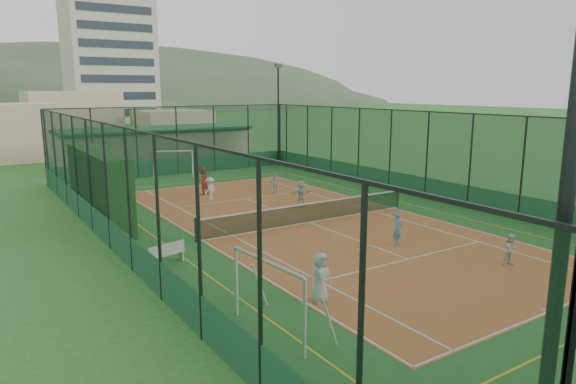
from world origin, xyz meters
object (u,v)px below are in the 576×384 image
(child_near_mid, at_px, (398,229))
(child_far_left, at_px, (210,189))
(floodlight_sw, at_px, (556,297))
(apartment_tower, at_px, (108,41))
(child_near_left, at_px, (320,277))
(child_far_back, at_px, (301,194))
(coach, at_px, (202,181))
(clubhouse, at_px, (155,147))
(child_near_right, at_px, (511,250))
(floodlight_ne, at_px, (278,115))
(white_bench, at_px, (165,253))
(child_far_right, at_px, (275,184))
(futsal_goal_near, at_px, (267,299))
(futsal_goal_far, at_px, (174,164))

(child_near_mid, xyz_separation_m, child_far_left, (-2.94, 11.78, 0.01))
(floodlight_sw, distance_m, apartment_tower, 101.31)
(child_near_mid, distance_m, child_far_left, 12.14)
(child_near_left, height_order, child_far_back, child_near_left)
(floodlight_sw, relative_size, coach, 4.86)
(floodlight_sw, bearing_deg, clubhouse, 77.44)
(clubhouse, distance_m, child_near_right, 31.01)
(child_near_left, xyz_separation_m, child_far_back, (6.64, 10.72, -0.04))
(floodlight_ne, relative_size, white_bench, 5.52)
(floodlight_sw, height_order, coach, floodlight_sw)
(clubhouse, distance_m, child_near_mid, 26.90)
(child_far_back, distance_m, coach, 6.70)
(clubhouse, bearing_deg, child_far_right, -81.86)
(floodlight_sw, xyz_separation_m, child_near_mid, (9.55, 11.73, -3.43))
(apartment_tower, distance_m, child_near_mid, 88.73)
(coach, bearing_deg, futsal_goal_near, 50.00)
(white_bench, relative_size, child_near_left, 0.98)
(child_near_left, bearing_deg, clubhouse, 82.64)
(futsal_goal_far, bearing_deg, coach, -74.60)
(white_bench, distance_m, child_far_left, 10.63)
(apartment_tower, height_order, child_far_back, apartment_tower)
(child_far_right, bearing_deg, white_bench, 70.41)
(floodlight_ne, distance_m, white_bench, 25.06)
(floodlight_ne, height_order, white_bench, floodlight_ne)
(white_bench, xyz_separation_m, futsal_goal_far, (7.23, 18.35, 0.49))
(floodlight_sw, relative_size, child_near_left, 5.41)
(futsal_goal_near, bearing_deg, child_near_right, -96.15)
(floodlight_ne, relative_size, child_far_left, 6.00)
(child_far_left, distance_m, child_far_back, 5.29)
(futsal_goal_far, bearing_deg, clubhouse, 107.33)
(futsal_goal_near, bearing_deg, coach, -23.56)
(futsal_goal_far, bearing_deg, child_near_mid, -62.78)
(futsal_goal_far, bearing_deg, white_bench, -88.38)
(clubhouse, xyz_separation_m, child_far_left, (-1.98, -15.09, -0.88))
(child_near_mid, relative_size, child_far_right, 1.13)
(futsal_goal_far, relative_size, child_far_right, 2.33)
(floodlight_ne, relative_size, child_far_back, 5.73)
(floodlight_ne, distance_m, child_near_mid, 23.05)
(white_bench, distance_m, futsal_goal_near, 6.74)
(child_far_back, bearing_deg, child_near_right, 100.39)
(floodlight_sw, distance_m, floodlight_ne, 37.39)
(child_near_left, height_order, coach, coach)
(clubhouse, height_order, child_near_mid, clubhouse)
(child_far_left, bearing_deg, child_near_mid, 71.97)
(child_far_right, bearing_deg, floodlight_sw, 94.61)
(floodlight_ne, height_order, coach, floodlight_ne)
(white_bench, distance_m, coach, 12.54)
(white_bench, relative_size, child_far_right, 1.23)
(child_near_left, relative_size, child_near_right, 1.31)
(futsal_goal_far, bearing_deg, futsal_goal_near, -82.28)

